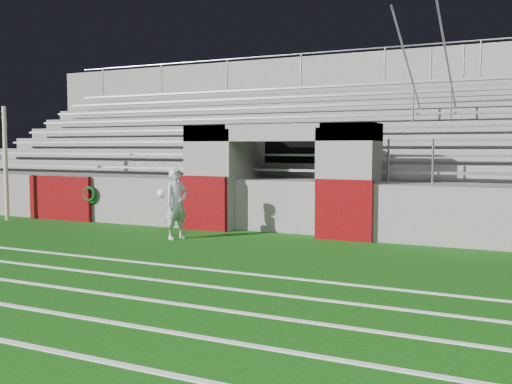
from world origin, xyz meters
The scene contains 5 objects.
ground centered at (0.00, 0.00, 0.00)m, with size 90.00×90.00×0.00m, color #0F440B.
field_post centered at (-7.85, 2.28, 1.60)m, with size 0.11×0.11×3.20m, color beige.
stadium_structure centered at (0.00, 7.97, 1.49)m, with size 26.00×8.48×5.42m.
goalkeeper_with_ball centered at (-1.65, 1.52, 0.80)m, with size 0.66×0.67×1.59m.
hose_coil centered at (-5.40, 2.93, 0.76)m, with size 0.48×0.14×0.51m.
Camera 1 is at (5.43, -9.17, 2.05)m, focal length 40.00 mm.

